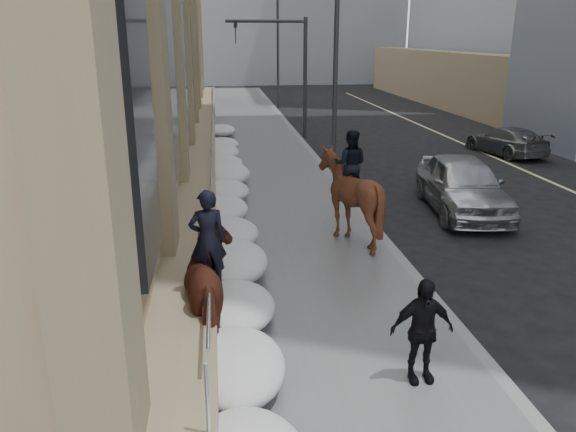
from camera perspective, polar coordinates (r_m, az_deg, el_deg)
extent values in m
plane|color=black|center=(9.05, 4.31, -16.75)|extent=(140.00, 140.00, 0.00)
cube|color=#58585A|center=(18.08, -1.89, 1.58)|extent=(5.00, 80.00, 0.12)
cube|color=slate|center=(18.49, 6.22, 1.86)|extent=(0.24, 80.00, 0.12)
cube|color=#BFB78C|center=(21.70, 26.93, 2.24)|extent=(0.15, 70.00, 0.01)
cube|color=#827354|center=(27.69, -8.55, 7.96)|extent=(1.10, 44.00, 0.90)
cylinder|color=silver|center=(27.54, -7.69, 9.84)|extent=(0.06, 42.00, 0.06)
cube|color=black|center=(20.35, -10.68, 14.40)|extent=(0.20, 2.20, 4.50)
cylinder|color=#2D2D30|center=(21.78, 4.85, 14.84)|extent=(0.18, 0.18, 8.00)
cylinder|color=#2D2D30|center=(41.54, -1.03, 16.33)|extent=(0.18, 0.18, 8.00)
cylinder|color=#2D2D30|center=(29.71, 1.75, 13.77)|extent=(0.20, 0.20, 6.00)
cylinder|color=#2D2D30|center=(29.40, -2.28, 19.18)|extent=(4.00, 0.16, 0.16)
imported|color=black|center=(29.30, -5.34, 18.14)|extent=(0.18, 0.22, 1.10)
ellipsoid|color=white|center=(8.66, -5.40, -14.90)|extent=(1.50, 2.10, 0.68)
ellipsoid|color=white|center=(12.21, -5.83, -4.63)|extent=(1.60, 2.20, 0.72)
ellipsoid|color=white|center=(15.99, -6.59, 0.69)|extent=(1.40, 2.00, 0.64)
ellipsoid|color=white|center=(19.83, -6.35, 4.27)|extent=(1.70, 2.30, 0.76)
ellipsoid|color=white|center=(23.75, -6.78, 6.39)|extent=(1.50, 2.10, 0.66)
imported|color=#431F14|center=(9.68, -7.41, -7.14)|extent=(1.35, 2.37, 1.89)
imported|color=black|center=(9.51, -7.60, -2.37)|extent=(0.69, 0.51, 1.72)
imported|color=#402012|center=(14.18, 6.24, 1.97)|extent=(2.44, 2.58, 2.31)
imported|color=black|center=(14.13, 6.20, 5.22)|extent=(1.00, 0.89, 1.72)
imported|color=black|center=(8.74, 13.43, -11.23)|extent=(0.99, 0.43, 1.67)
imported|color=#A6A9AD|center=(17.71, 17.31, 3.09)|extent=(2.64, 5.24, 1.71)
imported|color=#55585C|center=(27.20, 21.26, 7.14)|extent=(2.52, 4.55, 1.25)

